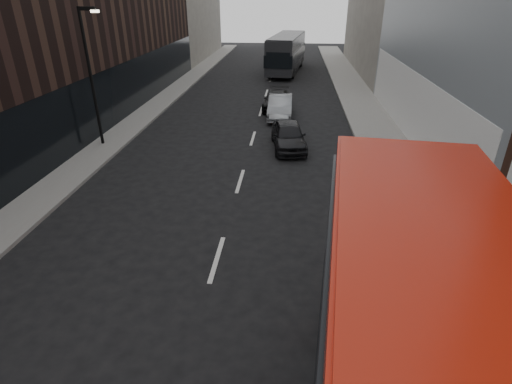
% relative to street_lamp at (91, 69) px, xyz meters
% --- Properties ---
extents(sidewalk_right, '(3.00, 80.00, 0.15)m').
position_rel_street_lamp_xyz_m(sidewalk_right, '(15.72, 7.00, -4.11)').
color(sidewalk_right, slate).
rests_on(sidewalk_right, ground).
extents(sidewalk_left, '(2.00, 80.00, 0.15)m').
position_rel_street_lamp_xyz_m(sidewalk_left, '(0.22, 7.00, -4.11)').
color(sidewalk_left, slate).
rests_on(sidewalk_left, ground).
extents(building_left_mid, '(5.00, 24.00, 14.00)m').
position_rel_street_lamp_xyz_m(building_left_mid, '(-3.28, 12.00, 2.82)').
color(building_left_mid, black).
rests_on(building_left_mid, ground).
extents(building_left_far, '(5.00, 20.00, 13.00)m').
position_rel_street_lamp_xyz_m(building_left_far, '(-3.28, 34.00, 2.32)').
color(building_left_far, slate).
rests_on(building_left_far, ground).
extents(street_lamp, '(1.06, 0.22, 7.00)m').
position_rel_street_lamp_xyz_m(street_lamp, '(0.00, 0.00, 0.00)').
color(street_lamp, black).
rests_on(street_lamp, sidewalk_left).
extents(grey_bus, '(4.12, 11.94, 3.79)m').
position_rel_street_lamp_xyz_m(grey_bus, '(9.66, 24.37, -2.15)').
color(grey_bus, black).
rests_on(grey_bus, ground).
extents(car_a, '(2.25, 4.45, 1.45)m').
position_rel_street_lamp_xyz_m(car_a, '(10.33, 0.59, -3.45)').
color(car_a, black).
rests_on(car_a, ground).
extents(car_b, '(1.62, 4.56, 1.50)m').
position_rel_street_lamp_xyz_m(car_b, '(9.65, 6.61, -3.43)').
color(car_b, gray).
rests_on(car_b, ground).
extents(car_c, '(2.06, 4.46, 1.26)m').
position_rel_street_lamp_xyz_m(car_c, '(9.31, 8.87, -3.55)').
color(car_c, black).
rests_on(car_c, ground).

